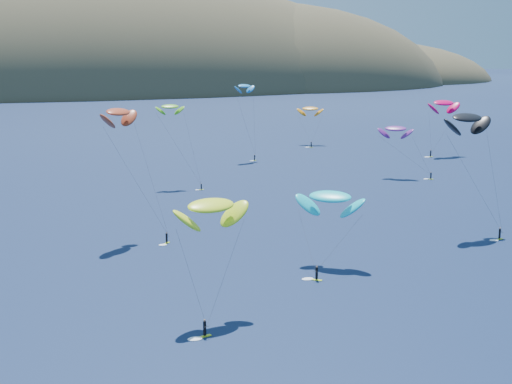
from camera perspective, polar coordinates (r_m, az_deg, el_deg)
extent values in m
ellipsoid|color=#3D3526|center=(600.79, -14.32, 6.90)|extent=(600.00, 300.00, 210.00)
ellipsoid|color=#3D3526|center=(614.37, 0.99, 7.66)|extent=(320.00, 220.00, 156.00)
ellipsoid|color=#3D3526|center=(699.05, 9.27, 8.37)|extent=(240.00, 180.00, 84.00)
cube|color=#CBEC1A|center=(88.24, -4.12, -11.44)|extent=(1.71, 0.89, 0.09)
cylinder|color=black|center=(87.84, -4.13, -10.82)|extent=(0.39, 0.39, 1.76)
sphere|color=#8C6047|center=(87.45, -4.14, -10.20)|extent=(0.30, 0.30, 0.30)
ellipsoid|color=#E2FF22|center=(91.27, -3.62, -1.08)|extent=(11.00, 7.16, 5.65)
cube|color=#CBEC1A|center=(173.37, -4.40, 0.18)|extent=(1.26, 0.45, 0.07)
cylinder|color=black|center=(173.22, -4.40, 0.43)|extent=(0.29, 0.29, 1.32)
sphere|color=#8C6047|center=(173.07, -4.41, 0.68)|extent=(0.22, 0.22, 0.22)
ellipsoid|color=#5DBB1D|center=(177.68, -6.90, 6.81)|extent=(6.94, 3.64, 3.75)
cube|color=#CBEC1A|center=(216.35, -0.12, 2.54)|extent=(1.41, 0.91, 0.08)
cylinder|color=black|center=(216.21, -0.12, 2.77)|extent=(0.32, 0.32, 1.46)
sphere|color=#8C6047|center=(216.08, -0.12, 2.99)|extent=(0.24, 0.24, 0.24)
ellipsoid|color=#1D7AC0|center=(217.83, -0.94, 8.49)|extent=(7.91, 5.94, 4.00)
cube|color=#CBEC1A|center=(108.01, 4.87, -7.03)|extent=(1.59, 1.42, 0.09)
cylinder|color=black|center=(107.68, 4.88, -6.50)|extent=(0.39, 0.39, 1.77)
sphere|color=#8C6047|center=(107.36, 4.89, -5.98)|extent=(0.30, 0.30, 0.30)
ellipsoid|color=#0DCED8|center=(114.13, 5.95, -0.37)|extent=(11.35, 10.51, 5.92)
cube|color=#CBEC1A|center=(191.76, 13.80, 1.00)|extent=(1.45, 1.17, 0.08)
cylinder|color=black|center=(191.59, 13.82, 1.27)|extent=(0.34, 0.34, 1.56)
sphere|color=#8C6047|center=(191.44, 13.83, 1.54)|extent=(0.26, 0.26, 0.26)
ellipsoid|color=#671E7C|center=(192.53, 11.11, 5.00)|extent=(9.54, 8.31, 4.89)
cube|color=#CBEC1A|center=(136.72, 18.89, -3.59)|extent=(1.69, 0.80, 0.09)
cylinder|color=black|center=(136.46, 18.91, -3.18)|extent=(0.38, 0.38, 1.74)
sphere|color=#8C6047|center=(136.21, 18.94, -2.77)|extent=(0.29, 0.29, 0.29)
ellipsoid|color=black|center=(138.02, 16.55, 5.73)|extent=(11.34, 6.99, 5.89)
cube|color=#CBEC1A|center=(230.04, 13.78, 2.76)|extent=(1.68, 0.66, 0.09)
cylinder|color=black|center=(229.89, 13.80, 3.01)|extent=(0.38, 0.38, 1.75)
sphere|color=#8C6047|center=(229.74, 13.81, 3.26)|extent=(0.29, 0.29, 0.29)
ellipsoid|color=#DA004E|center=(233.85, 14.78, 6.91)|extent=(11.91, 6.55, 6.35)
cube|color=#CBEC1A|center=(127.88, -7.15, -4.08)|extent=(1.38, 1.38, 0.08)
cylinder|color=black|center=(127.62, -7.16, -3.67)|extent=(0.35, 0.35, 1.62)
sphere|color=#8C6047|center=(127.38, -7.18, -3.26)|extent=(0.27, 0.27, 0.27)
ellipsoid|color=#AA381C|center=(130.15, -10.97, 6.31)|extent=(9.32, 9.33, 5.02)
cube|color=#CBEC1A|center=(244.76, 4.43, 3.59)|extent=(1.52, 1.09, 0.08)
cylinder|color=black|center=(244.63, 4.44, 3.81)|extent=(0.35, 0.35, 1.60)
sphere|color=#8C6047|center=(244.50, 4.44, 4.02)|extent=(0.27, 0.27, 0.27)
ellipsoid|color=orange|center=(252.62, 4.36, 6.67)|extent=(9.67, 7.79, 4.90)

